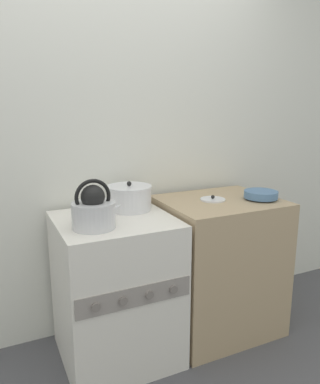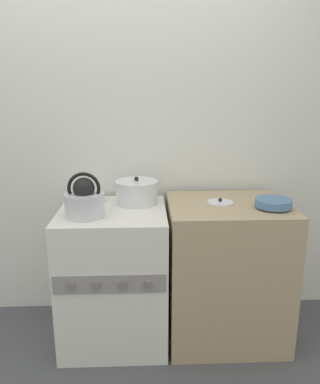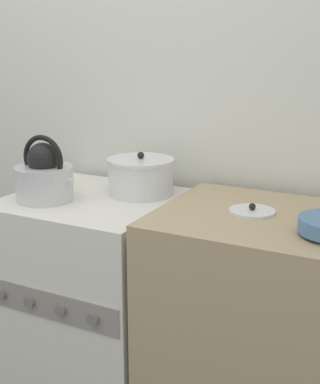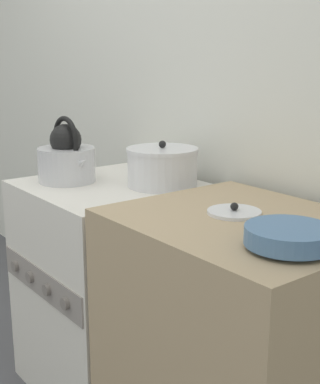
% 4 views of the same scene
% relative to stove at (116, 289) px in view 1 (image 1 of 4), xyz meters
% --- Properties ---
extents(wall_back, '(7.00, 0.06, 2.50)m').
position_rel_stove_xyz_m(wall_back, '(0.00, 0.39, 0.81)').
color(wall_back, silver).
rests_on(wall_back, ground_plane).
extents(stove, '(0.65, 0.65, 0.87)m').
position_rel_stove_xyz_m(stove, '(0.00, 0.00, 0.00)').
color(stove, silver).
rests_on(stove, ground_plane).
extents(counter, '(0.74, 0.62, 0.90)m').
position_rel_stove_xyz_m(counter, '(0.72, -0.00, 0.02)').
color(counter, tan).
rests_on(counter, ground_plane).
extents(kettle, '(0.28, 0.23, 0.26)m').
position_rel_stove_xyz_m(kettle, '(-0.14, -0.11, 0.53)').
color(kettle, silver).
rests_on(kettle, stove).
extents(cooking_pot, '(0.27, 0.27, 0.18)m').
position_rel_stove_xyz_m(cooking_pot, '(0.15, 0.14, 0.51)').
color(cooking_pot, silver).
rests_on(cooking_pot, stove).
extents(enamel_bowl, '(0.21, 0.21, 0.06)m').
position_rel_stove_xyz_m(enamel_bowl, '(0.96, -0.11, 0.50)').
color(enamel_bowl, '#4C729E').
rests_on(enamel_bowl, counter).
extents(loose_pot_lid, '(0.16, 0.16, 0.03)m').
position_rel_stove_xyz_m(loose_pot_lid, '(0.66, 0.01, 0.47)').
color(loose_pot_lid, silver).
rests_on(loose_pot_lid, counter).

